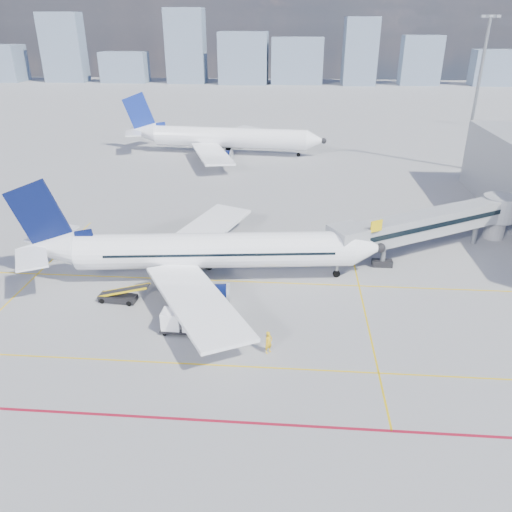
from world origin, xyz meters
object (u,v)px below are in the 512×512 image
at_px(main_aircraft, 200,251).
at_px(ramp_worker, 269,342).
at_px(belt_loader, 119,297).
at_px(second_aircraft, 222,138).
at_px(baggage_tug, 220,329).
at_px(cargo_dolly, 182,321).

bearing_deg(main_aircraft, ramp_worker, -64.11).
relative_size(main_aircraft, belt_loader, 7.17).
xyz_separation_m(second_aircraft, ramp_worker, (13.22, -66.72, -2.24)).
xyz_separation_m(baggage_tug, ramp_worker, (4.29, -2.07, 0.31)).
bearing_deg(second_aircraft, ramp_worker, -74.03).
bearing_deg(main_aircraft, belt_loader, -150.12).
distance_m(second_aircraft, baggage_tug, 65.32).
relative_size(baggage_tug, ramp_worker, 1.12).
height_order(main_aircraft, belt_loader, main_aircraft).
bearing_deg(baggage_tug, belt_loader, 165.60).
height_order(baggage_tug, cargo_dolly, cargo_dolly).
relative_size(baggage_tug, belt_loader, 0.42).
bearing_deg(baggage_tug, cargo_dolly, -174.30).
distance_m(cargo_dolly, belt_loader, 8.58).
xyz_separation_m(second_aircraft, cargo_dolly, (5.66, -64.36, -2.10)).
bearing_deg(second_aircraft, baggage_tug, -77.37).
bearing_deg(main_aircraft, cargo_dolly, -95.59).
bearing_deg(ramp_worker, second_aircraft, 55.69).
bearing_deg(belt_loader, cargo_dolly, -27.24).
bearing_deg(second_aircraft, belt_loader, -86.72).
xyz_separation_m(main_aircraft, cargo_dolly, (0.14, -9.82, -2.11)).
relative_size(main_aircraft, ramp_worker, 19.09).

